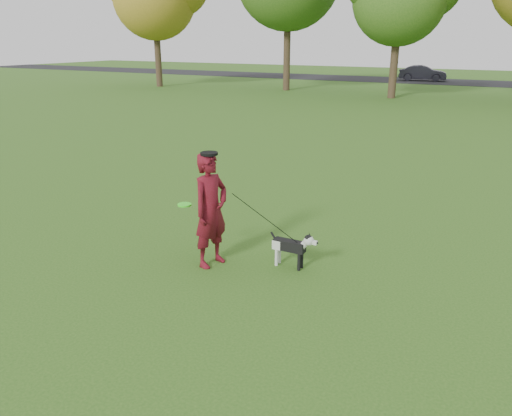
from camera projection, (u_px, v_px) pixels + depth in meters
The scene contains 6 objects.
ground at pixel (264, 261), 8.50m from camera, with size 120.00×120.00×0.00m, color #285116.
road at pixel (480, 83), 41.93m from camera, with size 120.00×7.00×0.02m, color black.
man at pixel (211, 210), 8.10m from camera, with size 0.69×0.46×1.91m, color #510B0D.
dog at pixel (293, 245), 8.15m from camera, with size 0.85×0.17×0.65m.
car_mid at pixel (423, 73), 43.84m from camera, with size 1.40×4.01×1.32m, color black.
man_held_items at pixel (266, 219), 7.91m from camera, with size 1.92×0.74×1.48m.
Camera 1 is at (3.51, -6.91, 3.61)m, focal length 35.00 mm.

